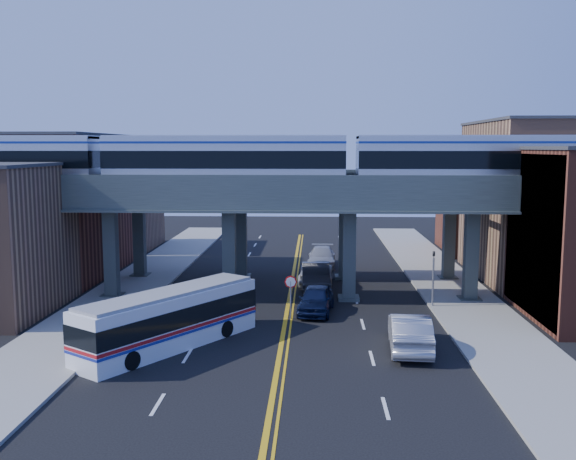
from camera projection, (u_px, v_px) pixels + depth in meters
name	position (u px, v px, depth m)	size (l,w,h in m)	color
ground	(283.00, 333.00, 35.14)	(120.00, 120.00, 0.00)	black
sidewalk_west	(129.00, 290.00, 45.51)	(5.00, 70.00, 0.16)	gray
sidewalk_east	(455.00, 293.00, 44.57)	(5.00, 70.00, 0.16)	gray
building_west_b	(61.00, 206.00, 51.05)	(8.00, 14.00, 11.00)	brown
building_west_c	(113.00, 209.00, 64.13)	(8.00, 10.00, 8.00)	brown
building_east_b	(532.00, 201.00, 49.47)	(8.00, 14.00, 12.00)	brown
building_east_c	(487.00, 205.00, 62.54)	(8.00, 10.00, 9.00)	brown
mural_panel	(532.00, 239.00, 37.90)	(0.10, 9.50, 9.50)	teal
elevated_viaduct_near	(289.00, 203.00, 42.24)	(52.00, 3.60, 7.40)	#3B4443
elevated_viaduct_far	(293.00, 195.00, 49.18)	(52.00, 3.60, 7.40)	#3B4443
transit_train	(226.00, 160.00, 42.05)	(48.57, 3.05, 3.55)	black
stop_sign	(291.00, 290.00, 37.88)	(0.76, 0.09, 2.63)	slate
traffic_signal	(433.00, 272.00, 40.42)	(0.15, 0.18, 4.10)	slate
transit_bus	(170.00, 320.00, 32.57)	(8.04, 10.24, 2.77)	white
car_lane_a	(316.00, 299.00, 39.47)	(1.96, 4.86, 1.66)	black
car_lane_b	(316.00, 277.00, 45.94)	(1.95, 5.60, 1.85)	#272729
car_lane_c	(316.00, 274.00, 47.80)	(2.44, 5.29, 1.47)	silver
car_lane_d	(322.00, 257.00, 54.88)	(2.28, 5.60, 1.63)	#A6A6AB
car_parked_curb	(410.00, 332.00, 32.18)	(1.96, 5.62, 1.85)	#99999D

